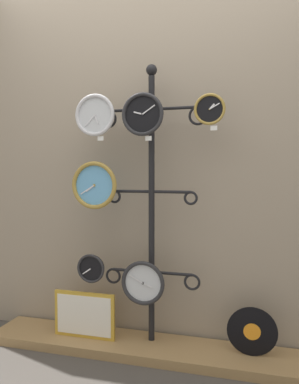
# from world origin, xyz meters

# --- Properties ---
(ground_plane) EXTENTS (12.00, 12.00, 0.00)m
(ground_plane) POSITION_xyz_m (0.00, 0.00, 0.00)
(ground_plane) COLOR #47423D
(shop_wall) EXTENTS (4.40, 0.04, 2.80)m
(shop_wall) POSITION_xyz_m (0.00, 0.57, 1.40)
(shop_wall) COLOR gray
(shop_wall) RESTS_ON ground_plane
(low_shelf) EXTENTS (2.20, 0.36, 0.06)m
(low_shelf) POSITION_xyz_m (0.00, 0.35, 0.03)
(low_shelf) COLOR #9E7A4C
(low_shelf) RESTS_ON ground_plane
(display_stand) EXTENTS (0.72, 0.41, 1.86)m
(display_stand) POSITION_xyz_m (0.00, 0.41, 0.62)
(display_stand) COLOR black
(display_stand) RESTS_ON ground_plane
(clock_top_left) EXTENTS (0.27, 0.04, 0.27)m
(clock_top_left) POSITION_xyz_m (-0.35, 0.32, 1.54)
(clock_top_left) COLOR silver
(clock_top_center) EXTENTS (0.27, 0.04, 0.27)m
(clock_top_center) POSITION_xyz_m (-0.03, 0.31, 1.53)
(clock_top_center) COLOR black
(clock_top_right) EXTENTS (0.19, 0.04, 0.19)m
(clock_top_right) POSITION_xyz_m (0.38, 0.32, 1.55)
(clock_top_right) COLOR black
(clock_middle_left) EXTENTS (0.31, 0.04, 0.31)m
(clock_middle_left) POSITION_xyz_m (-0.36, 0.32, 1.09)
(clock_middle_left) COLOR #60A8DB
(clock_bottom_left) EXTENTS (0.19, 0.04, 0.19)m
(clock_bottom_left) POSITION_xyz_m (-0.39, 0.32, 0.54)
(clock_bottom_left) COLOR black
(clock_bottom_center) EXTENTS (0.29, 0.04, 0.29)m
(clock_bottom_center) POSITION_xyz_m (-0.03, 0.32, 0.47)
(clock_bottom_center) COLOR silver
(vinyl_record) EXTENTS (0.30, 0.01, 0.30)m
(vinyl_record) POSITION_xyz_m (0.64, 0.36, 0.21)
(vinyl_record) COLOR black
(vinyl_record) RESTS_ON low_shelf
(picture_frame) EXTENTS (0.43, 0.02, 0.31)m
(picture_frame) POSITION_xyz_m (-0.45, 0.32, 0.21)
(picture_frame) COLOR gold
(picture_frame) RESTS_ON low_shelf
(price_tag_upper) EXTENTS (0.04, 0.00, 0.03)m
(price_tag_upper) POSITION_xyz_m (-0.32, 0.32, 1.39)
(price_tag_upper) COLOR white
(price_tag_mid) EXTENTS (0.04, 0.00, 0.03)m
(price_tag_mid) POSITION_xyz_m (0.01, 0.30, 1.38)
(price_tag_mid) COLOR white
(price_tag_lower) EXTENTS (0.04, 0.00, 0.03)m
(price_tag_lower) POSITION_xyz_m (0.41, 0.32, 1.44)
(price_tag_lower) COLOR white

